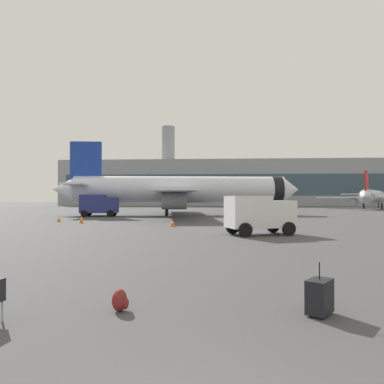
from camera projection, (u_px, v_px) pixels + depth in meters
airplane_at_gate at (179, 190)px, 51.00m from camera, size 35.76×32.35×10.50m
airplane_taxiing at (373, 197)px, 81.36m from camera, size 23.05×24.93×8.07m
service_truck at (99, 204)px, 46.91m from camera, size 4.99×2.91×2.90m
cargo_van at (259, 213)px, 23.54m from camera, size 4.81×3.51×2.60m
safety_cone_near at (81, 219)px, 34.56m from camera, size 0.44×0.44×0.73m
safety_cone_mid at (172, 223)px, 30.41m from camera, size 0.44×0.44×0.62m
safety_cone_far at (276, 216)px, 41.11m from camera, size 0.44×0.44×0.64m
safety_cone_outer at (59, 219)px, 36.57m from camera, size 0.44×0.44×0.61m
rolling_suitcase at (320, 296)px, 7.40m from camera, size 0.70×0.75×1.10m
traveller_backpack at (120, 300)px, 7.65m from camera, size 0.36×0.40×0.48m
terminal_building at (224, 183)px, 117.37m from camera, size 105.43×19.02×26.52m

